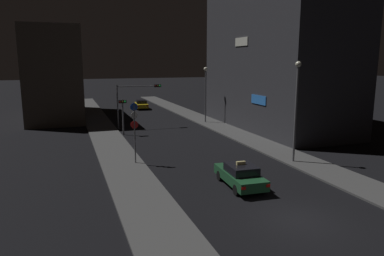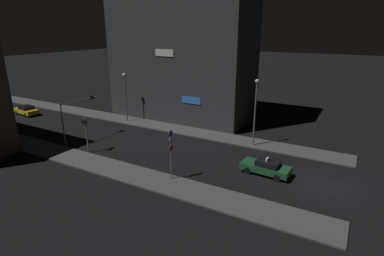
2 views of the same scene
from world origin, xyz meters
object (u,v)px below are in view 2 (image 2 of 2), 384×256
object	(u,v)px
taxi	(266,167)
street_lamp_near_block	(256,104)
traffic_light_left_kerb	(86,129)
far_car	(26,110)
street_lamp_far_block	(125,89)
sign_pole_left	(171,150)
traffic_light_overhead	(77,111)

from	to	relation	value
taxi	street_lamp_near_block	distance (m)	8.20
taxi	street_lamp_near_block	world-z (taller)	street_lamp_near_block
traffic_light_left_kerb	street_lamp_near_block	distance (m)	18.33
far_car	street_lamp_near_block	bearing A→B (deg)	-82.72
street_lamp_near_block	far_car	bearing A→B (deg)	97.28
street_lamp_near_block	street_lamp_far_block	distance (m)	18.84
traffic_light_left_kerb	street_lamp_far_block	distance (m)	11.75
sign_pole_left	street_lamp_near_block	size ratio (longest dim) A/B	0.60
taxi	traffic_light_left_kerb	size ratio (longest dim) A/B	1.21
traffic_light_overhead	street_lamp_far_block	xyz separation A→B (m)	(8.81, 0.32, 0.99)
far_car	traffic_light_left_kerb	xyz separation A→B (m)	(-6.08, -20.03, 1.97)
far_car	street_lamp_far_block	bearing A→B (deg)	-73.37
taxi	street_lamp_far_block	bearing A→B (deg)	73.45
taxi	traffic_light_overhead	xyz separation A→B (m)	(-2.23, 21.83, 2.99)
taxi	traffic_light_left_kerb	distance (m)	18.76
far_car	street_lamp_near_block	world-z (taller)	street_lamp_near_block
far_car	sign_pole_left	xyz separation A→B (m)	(-6.96, -31.24, 2.11)
traffic_light_overhead	sign_pole_left	world-z (taller)	traffic_light_overhead
street_lamp_near_block	street_lamp_far_block	xyz separation A→B (m)	(0.34, 18.83, -0.17)
street_lamp_far_block	traffic_light_left_kerb	bearing A→B (deg)	-159.84
street_lamp_near_block	sign_pole_left	bearing A→B (deg)	162.35
traffic_light_overhead	street_lamp_far_block	size ratio (longest dim) A/B	0.76
far_car	sign_pole_left	size ratio (longest dim) A/B	1.02
taxi	traffic_light_left_kerb	xyz separation A→B (m)	(-4.28, 18.16, 1.96)
traffic_light_overhead	traffic_light_left_kerb	world-z (taller)	traffic_light_overhead
traffic_light_overhead	sign_pole_left	distance (m)	15.19
far_car	traffic_light_overhead	distance (m)	17.11
traffic_light_left_kerb	sign_pole_left	size ratio (longest dim) A/B	0.84
far_car	traffic_light_left_kerb	world-z (taller)	traffic_light_left_kerb
traffic_light_left_kerb	sign_pole_left	xyz separation A→B (m)	(-0.88, -11.21, 0.14)
traffic_light_overhead	street_lamp_far_block	world-z (taller)	street_lamp_far_block
taxi	traffic_light_overhead	world-z (taller)	traffic_light_overhead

